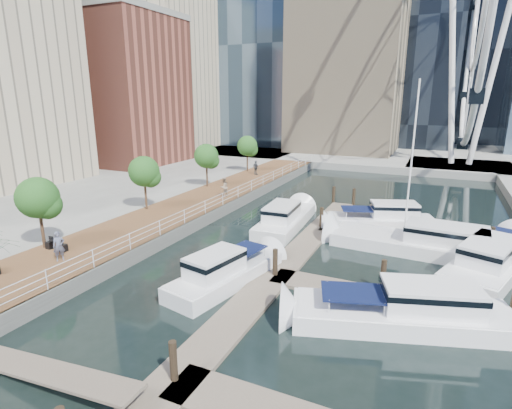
% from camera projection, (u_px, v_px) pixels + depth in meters
% --- Properties ---
extents(ground, '(520.00, 520.00, 0.00)m').
position_uv_depth(ground, '(146.00, 336.00, 17.88)').
color(ground, black).
rests_on(ground, ground).
extents(boardwalk, '(6.00, 60.00, 1.00)m').
position_uv_depth(boardwalk, '(177.00, 215.00, 34.53)').
color(boardwalk, brown).
rests_on(boardwalk, ground).
extents(seawall, '(0.25, 60.00, 1.00)m').
position_uv_depth(seawall, '(207.00, 219.00, 33.32)').
color(seawall, '#595954').
rests_on(seawall, ground).
extents(land_far, '(200.00, 114.00, 1.00)m').
position_uv_depth(land_far, '(396.00, 135.00, 107.26)').
color(land_far, gray).
rests_on(land_far, ground).
extents(pier, '(14.00, 12.00, 1.00)m').
position_uv_depth(pier, '(459.00, 167.00, 57.75)').
color(pier, gray).
rests_on(pier, ground).
extents(railing, '(0.10, 60.00, 1.05)m').
position_uv_depth(railing, '(205.00, 207.00, 33.10)').
color(railing, white).
rests_on(railing, boardwalk).
extents(floating_docks, '(16.00, 34.00, 2.60)m').
position_uv_depth(floating_docks, '(367.00, 272.00, 23.30)').
color(floating_docks, '#6D6051').
rests_on(floating_docks, ground).
extents(midrise_condos, '(19.00, 67.00, 28.00)m').
position_uv_depth(midrise_condos, '(68.00, 72.00, 51.42)').
color(midrise_condos, '#BCAD8E').
rests_on(midrise_condos, ground).
extents(street_trees, '(2.60, 42.60, 4.60)m').
position_uv_depth(street_trees, '(144.00, 172.00, 33.63)').
color(street_trees, '#3F2B1C').
rests_on(street_trees, ground).
extents(yacht_foreground, '(11.43, 6.18, 2.15)m').
position_uv_depth(yacht_foreground, '(400.00, 325.00, 18.74)').
color(yacht_foreground, white).
rests_on(yacht_foreground, ground).
extents(pedestrian_near, '(0.74, 0.78, 1.80)m').
position_uv_depth(pedestrian_near, '(59.00, 246.00, 23.44)').
color(pedestrian_near, '#53586E').
rests_on(pedestrian_near, boardwalk).
extents(pedestrian_mid, '(0.93, 1.07, 1.88)m').
position_uv_depth(pedestrian_mid, '(224.00, 187.00, 38.60)').
color(pedestrian_mid, gray).
rests_on(pedestrian_mid, boardwalk).
extents(pedestrian_far, '(1.12, 0.81, 1.76)m').
position_uv_depth(pedestrian_far, '(256.00, 168.00, 49.53)').
color(pedestrian_far, '#383E46').
rests_on(pedestrian_far, boardwalk).
extents(moored_yachts, '(19.96, 32.64, 11.50)m').
position_uv_depth(moored_yachts, '(399.00, 257.00, 26.74)').
color(moored_yachts, white).
rests_on(moored_yachts, ground).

